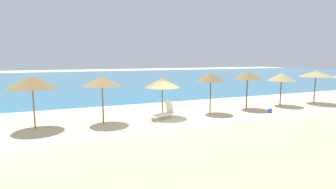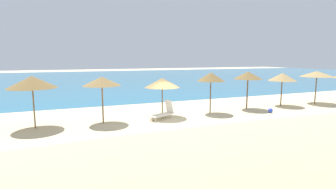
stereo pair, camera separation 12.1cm
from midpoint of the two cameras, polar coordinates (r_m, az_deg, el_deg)
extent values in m
plane|color=beige|center=(15.46, 0.97, -6.27)|extent=(160.00, 160.00, 0.00)
cube|color=teal|center=(50.69, -15.67, 3.40)|extent=(160.00, 58.96, 0.01)
cylinder|color=brown|center=(15.74, -27.81, -2.52)|extent=(0.07, 0.07, 2.38)
cone|color=olive|center=(15.57, -28.14, 2.44)|extent=(2.56, 2.56, 0.66)
cylinder|color=brown|center=(15.56, -14.48, -1.92)|extent=(0.09, 0.09, 2.39)
cone|color=olive|center=(15.40, -14.65, 2.87)|extent=(2.21, 2.21, 0.52)
cylinder|color=brown|center=(16.75, -1.48, -1.48)|extent=(0.07, 0.07, 2.10)
cone|color=#9E7F4C|center=(16.59, -1.49, 2.63)|extent=(2.28, 2.28, 0.61)
cylinder|color=brown|center=(18.10, 9.17, -0.38)|extent=(0.08, 0.08, 2.41)
cone|color=olive|center=(17.96, 9.27, 3.91)|extent=(1.92, 1.92, 0.61)
cylinder|color=brown|center=(20.28, 16.92, 0.30)|extent=(0.09, 0.09, 2.43)
cone|color=olive|center=(20.15, 17.07, 4.11)|extent=(2.10, 2.10, 0.58)
cylinder|color=brown|center=(22.71, 23.58, 0.45)|extent=(0.09, 0.09, 2.18)
cone|color=tan|center=(22.59, 23.76, 3.60)|extent=(2.20, 2.20, 0.63)
cylinder|color=brown|center=(25.17, 29.65, 1.04)|extent=(0.09, 0.09, 2.43)
cone|color=tan|center=(25.07, 29.86, 4.00)|extent=(2.70, 2.70, 0.48)
cube|color=white|center=(16.18, -1.77, -4.58)|extent=(1.68, 1.16, 0.07)
cube|color=white|center=(16.61, 0.08, -2.69)|extent=(0.49, 0.64, 0.86)
cylinder|color=silver|center=(15.94, -4.12, -5.38)|extent=(0.04, 0.04, 0.25)
cylinder|color=silver|center=(15.59, -2.92, -5.67)|extent=(0.04, 0.04, 0.25)
cylinder|color=silver|center=(16.84, -0.70, -4.63)|extent=(0.04, 0.04, 0.25)
cylinder|color=silver|center=(16.52, 0.50, -4.88)|extent=(0.04, 0.04, 0.25)
sphere|color=blue|center=(19.58, 21.53, -3.29)|extent=(0.33, 0.33, 0.33)
camera|label=1|loc=(0.06, -90.20, -0.03)|focal=27.48mm
camera|label=2|loc=(0.06, 89.80, 0.03)|focal=27.48mm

